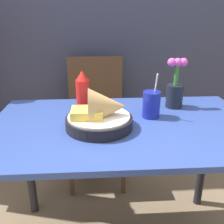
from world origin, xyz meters
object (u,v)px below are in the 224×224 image
Objects in this scene: chair_far_window at (96,110)px; flower_vase at (175,89)px; drink_cup at (151,105)px; food_basket at (102,115)px; ketchup_bottle at (83,91)px.

flower_vase is at bearing -51.70° from chair_far_window.
food_basket is at bearing -155.66° from drink_cup.
food_basket is at bearing -148.58° from flower_vase.
drink_cup is at bearing -23.03° from ketchup_bottle.
chair_far_window is at bearing 92.11° from food_basket.
food_basket is 1.33× the size of drink_cup.
food_basket is at bearing -69.63° from ketchup_bottle.
food_basket reaches higher than chair_far_window.
drink_cup is (0.23, 0.11, -0.00)m from food_basket.
flower_vase reaches higher than drink_cup.
drink_cup is 0.84× the size of flower_vase.
flower_vase is at bearing 40.71° from drink_cup.
flower_vase reaches higher than chair_far_window.
ketchup_bottle is at bearing 156.97° from drink_cup.
flower_vase is at bearing -1.20° from ketchup_bottle.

